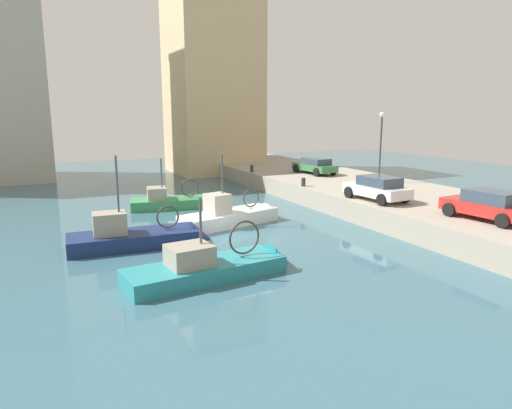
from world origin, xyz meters
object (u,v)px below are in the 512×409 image
object	(u,v)px
mooring_bollard_mid	(303,182)
mooring_bollard_north	(252,169)
quay_streetlamp	(381,135)
fishing_boat_navy	(142,243)
fishing_boat_teal	(216,273)
fishing_boat_green	(176,206)
fishing_boat_white	(234,221)
parked_car_green	(315,166)
parked_car_red	(488,205)
parked_car_white	(377,188)

from	to	relation	value
mooring_bollard_mid	mooring_bollard_north	xyz separation A→B (m)	(0.00, 8.00, 0.00)
quay_streetlamp	fishing_boat_navy	bearing A→B (deg)	-166.11
fishing_boat_teal	fishing_boat_green	size ratio (longest dim) A/B	1.19
fishing_boat_teal	fishing_boat_white	bearing A→B (deg)	62.12
mooring_bollard_north	fishing_boat_teal	bearing A→B (deg)	-119.00
mooring_bollard_north	fishing_boat_white	bearing A→B (deg)	-119.73
fishing_boat_white	parked_car_green	size ratio (longest dim) A/B	1.60
mooring_bollard_north	quay_streetlamp	xyz separation A→B (m)	(5.65, -8.82, 2.98)
parked_car_red	quay_streetlamp	world-z (taller)	quay_streetlamp
parked_car_red	parked_car_white	bearing A→B (deg)	103.81
mooring_bollard_mid	quay_streetlamp	bearing A→B (deg)	-8.25
mooring_bollard_mid	fishing_boat_green	bearing A→B (deg)	162.40
fishing_boat_green	parked_car_red	distance (m)	17.99
parked_car_red	parked_car_white	xyz separation A→B (m)	(-1.45, 5.91, -0.01)
fishing_boat_navy	parked_car_red	size ratio (longest dim) A/B	1.65
fishing_boat_white	mooring_bollard_north	distance (m)	12.80
parked_car_white	quay_streetlamp	bearing A→B (deg)	48.75
fishing_boat_white	mooring_bollard_mid	size ratio (longest dim) A/B	11.94
fishing_boat_navy	quay_streetlamp	bearing A→B (deg)	13.89
parked_car_green	quay_streetlamp	world-z (taller)	quay_streetlamp
fishing_boat_green	parked_car_green	distance (m)	12.36
fishing_boat_navy	parked_car_white	distance (m)	13.09
fishing_boat_navy	fishing_boat_white	world-z (taller)	fishing_boat_navy
fishing_boat_teal	parked_car_green	xyz separation A→B (m)	(14.18, 15.18, 1.74)
fishing_boat_navy	fishing_boat_teal	xyz separation A→B (m)	(1.65, -5.20, -0.01)
parked_car_green	parked_car_red	distance (m)	16.80
fishing_boat_navy	mooring_bollard_mid	xyz separation A→B (m)	(11.82, 5.14, 1.35)
fishing_boat_green	fishing_boat_navy	bearing A→B (deg)	-116.38
parked_car_red	quay_streetlamp	xyz separation A→B (m)	(3.08, 11.08, 2.55)
fishing_boat_white	mooring_bollard_north	xyz separation A→B (m)	(6.31, 11.05, 1.35)
fishing_boat_white	mooring_bollard_mid	world-z (taller)	fishing_boat_white
fishing_boat_teal	quay_streetlamp	distance (m)	18.96
parked_car_green	mooring_bollard_north	bearing A→B (deg)	141.80
parked_car_white	quay_streetlamp	xyz separation A→B (m)	(4.53, 5.17, 2.56)
mooring_bollard_mid	mooring_bollard_north	distance (m)	8.00
fishing_boat_navy	mooring_bollard_north	bearing A→B (deg)	48.03
fishing_boat_teal	parked_car_green	world-z (taller)	fishing_boat_teal
fishing_boat_green	parked_car_green	world-z (taller)	fishing_boat_green
fishing_boat_navy	parked_car_red	bearing A→B (deg)	-25.16
parked_car_white	mooring_bollard_mid	xyz separation A→B (m)	(-1.12, 5.98, -0.42)
mooring_bollard_north	fishing_boat_navy	bearing A→B (deg)	-131.97
fishing_boat_teal	fishing_boat_white	distance (m)	8.24
mooring_bollard_mid	quay_streetlamp	distance (m)	6.44
fishing_boat_navy	fishing_boat_green	size ratio (longest dim) A/B	1.14
parked_car_white	mooring_bollard_north	size ratio (longest dim) A/B	7.19
parked_car_green	fishing_boat_white	bearing A→B (deg)	-142.59
fishing_boat_teal	mooring_bollard_mid	bearing A→B (deg)	45.47
quay_streetlamp	parked_car_red	bearing A→B (deg)	-105.52
fishing_boat_navy	fishing_boat_green	xyz separation A→B (m)	(3.81, 7.68, -0.01)
fishing_boat_white	parked_car_red	bearing A→B (deg)	-44.89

